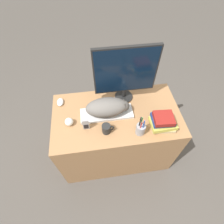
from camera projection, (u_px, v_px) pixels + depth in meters
name	position (u px, v px, depth m)	size (l,w,h in m)	color
ground_plane	(120.00, 176.00, 1.98)	(12.00, 12.00, 0.00)	#4C4742
desk	(116.00, 135.00, 1.86)	(1.15, 0.63, 0.76)	#9E7047
keyboard	(107.00, 114.00, 1.55)	(0.46, 0.16, 0.02)	silver
cat	(108.00, 107.00, 1.48)	(0.38, 0.18, 0.16)	#66605B
monitor	(126.00, 72.00, 1.44)	(0.53, 0.17, 0.55)	black
computer_mouse	(60.00, 102.00, 1.63)	(0.06, 0.10, 0.03)	silver
coffee_mug	(107.00, 129.00, 1.42)	(0.10, 0.07, 0.09)	black
pen_cup	(141.00, 129.00, 1.40)	(0.08, 0.08, 0.21)	#939399
baseball	(69.00, 122.00, 1.47)	(0.07, 0.07, 0.07)	silver
phone	(86.00, 124.00, 1.43)	(0.05, 0.02, 0.12)	#99999E
book_stack	(163.00, 122.00, 1.43)	(0.21, 0.17, 0.14)	#C6B284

